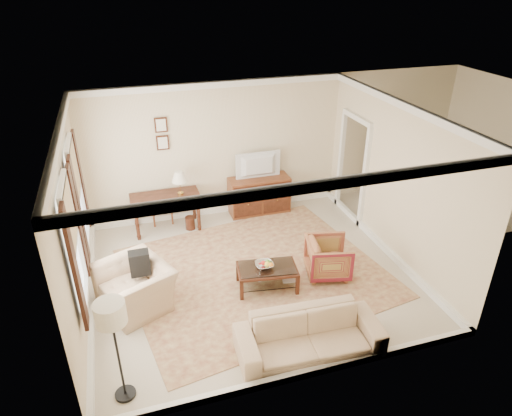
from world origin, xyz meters
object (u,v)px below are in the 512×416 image
club_armchair (135,280)px  sofa (310,330)px  tv (259,158)px  writing_desk (165,201)px  striped_armchair (328,256)px  sideboard (259,195)px  coffee_table (267,272)px

club_armchair → sofa: 2.87m
tv → club_armchair: (-2.86, -2.46, -0.80)m
writing_desk → sofa: size_ratio=0.68×
striped_armchair → sofa: (-1.06, -1.63, 0.02)m
sideboard → coffee_table: size_ratio=1.24×
sideboard → striped_armchair: size_ratio=1.76×
sideboard → tv: 0.88m
tv → club_armchair: size_ratio=0.84×
writing_desk → coffee_table: writing_desk is taller
writing_desk → coffee_table: 2.88m
striped_armchair → club_armchair: (-3.31, 0.15, 0.11)m
coffee_table → striped_armchair: striped_armchair is taller
writing_desk → coffee_table: bearing=-61.8°
striped_armchair → club_armchair: size_ratio=0.67×
sideboard → striped_armchair: sideboard is taller
writing_desk → sideboard: bearing=4.5°
club_armchair → writing_desk: bearing=136.8°
sideboard → writing_desk: bearing=-175.5°
tv → striped_armchair: 2.80m
tv → striped_armchair: bearing=99.7°
coffee_table → tv: bearing=75.1°
sideboard → coffee_table: 2.78m
writing_desk → sideboard: sideboard is taller
writing_desk → club_armchair: club_armchair is taller
sideboard → sofa: bearing=-98.2°
coffee_table → writing_desk: bearing=118.2°
sideboard → club_armchair: club_armchair is taller
writing_desk → tv: tv is taller
striped_armchair → sofa: 1.95m
sideboard → coffee_table: bearing=-104.8°
striped_armchair → sideboard: bearing=22.8°
writing_desk → tv: (2.06, 0.14, 0.64)m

